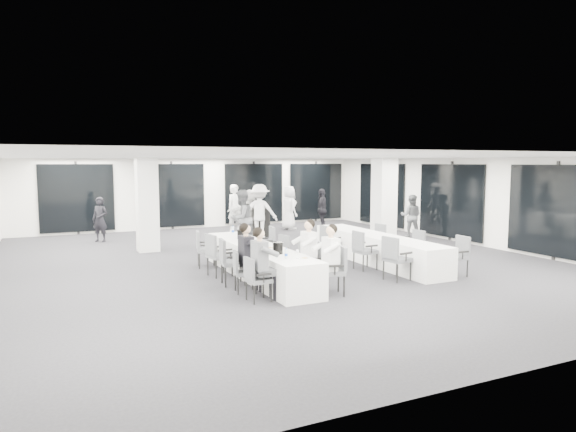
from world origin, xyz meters
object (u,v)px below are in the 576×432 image
standing_guest_c (260,208)px  standing_guest_h (411,213)px  chair_side_left_near (395,256)px  chair_main_left_near (255,276)px  standing_guest_e (289,205)px  chair_main_right_second (313,260)px  standing_guest_a (235,205)px  chair_main_left_far (203,247)px  chair_main_right_mid (296,256)px  chair_side_left_mid (363,248)px  standing_guest_d (322,207)px  chair_main_left_second (242,269)px  ice_bucket_near (278,248)px  cocktail_table (261,222)px  standing_guest_g (100,216)px  banquet_table_side (377,249)px  standing_guest_b (242,215)px  standing_guest_f (249,209)px  chair_side_left_far (329,240)px  banquet_table_main (258,262)px  ice_bucket_far (241,234)px  chair_main_left_mid (229,259)px  chair_main_left_fourth (216,252)px  chair_side_right_near (458,253)px  chair_main_right_far (267,243)px  chair_main_right_near (336,267)px  chair_side_right_mid (415,245)px  chair_side_right_far (377,237)px

standing_guest_c → standing_guest_h: (4.96, -2.10, -0.21)m
chair_side_left_near → standing_guest_h: size_ratio=0.58×
chair_main_left_near → standing_guest_e: bearing=148.3°
chair_main_right_second → standing_guest_a: bearing=-1.7°
chair_main_left_far → chair_main_right_mid: size_ratio=1.08×
chair_side_left_mid → standing_guest_c: size_ratio=0.45×
standing_guest_d → chair_main_left_second: bearing=-3.0°
standing_guest_a → ice_bucket_near: 8.88m
chair_side_left_mid → standing_guest_a: standing_guest_a is taller
cocktail_table → standing_guest_h: size_ratio=0.59×
standing_guest_d → chair_main_left_near: bearing=-0.4°
standing_guest_g → banquet_table_side: bearing=-9.8°
cocktail_table → chair_side_left_near: (0.07, -7.73, 0.05)m
chair_main_left_near → standing_guest_b: size_ratio=0.42×
standing_guest_d → standing_guest_f: standing_guest_f is taller
standing_guest_g → chair_main_left_near: bearing=-39.6°
chair_side_left_far → standing_guest_h: bearing=113.9°
standing_guest_h → banquet_table_main: bearing=67.4°
ice_bucket_near → standing_guest_a: bearing=76.4°
chair_main_right_second → standing_guest_e: 9.28m
chair_main_left_second → standing_guest_d: size_ratio=0.46×
banquet_table_main → ice_bucket_far: 1.23m
chair_main_left_second → chair_side_left_mid: 3.59m
chair_main_left_near → chair_main_left_mid: chair_main_left_mid is taller
chair_main_right_second → chair_side_left_mid: bearing=-59.1°
banquet_table_side → standing_guest_f: standing_guest_f is taller
chair_main_right_second → standing_guest_c: 7.09m
chair_main_left_fourth → chair_main_right_second: size_ratio=1.06×
chair_side_left_near → chair_side_left_mid: bearing=170.9°
ice_bucket_near → ice_bucket_far: size_ratio=1.05×
chair_main_left_fourth → chair_side_left_far: size_ratio=1.09×
chair_side_right_near → chair_main_left_far: bearing=58.6°
standing_guest_g → chair_main_left_second: bearing=-38.6°
banquet_table_main → chair_main_right_far: bearing=60.0°
banquet_table_side → chair_main_left_second: 4.55m
chair_main_left_mid → standing_guest_g: size_ratio=0.59×
banquet_table_main → cocktail_table: (2.59, 6.12, 0.14)m
chair_main_left_second → chair_main_right_second: size_ratio=0.92×
standing_guest_h → chair_side_left_far: bearing=66.8°
chair_main_right_second → chair_main_right_near: bearing=-173.4°
banquet_table_main → chair_side_right_mid: (4.33, -0.28, 0.13)m
chair_side_right_near → chair_main_left_mid: bearing=77.2°
chair_main_left_near → chair_main_left_mid: size_ratio=0.85×
chair_main_right_mid → chair_side_left_far: (1.84, 1.72, 0.03)m
cocktail_table → chair_side_right_mid: cocktail_table is taller
chair_main_left_fourth → standing_guest_a: 7.53m
chair_side_right_far → standing_guest_a: size_ratio=0.42×
ice_bucket_far → chair_side_right_mid: bearing=-18.1°
standing_guest_h → ice_bucket_far: standing_guest_h is taller
cocktail_table → chair_side_right_mid: bearing=-74.8°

